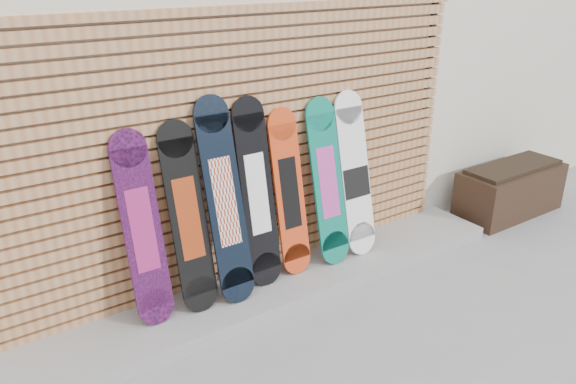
% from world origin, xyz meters
% --- Properties ---
extents(ground, '(80.00, 80.00, 0.00)m').
position_xyz_m(ground, '(0.00, 0.00, 0.00)').
color(ground, gray).
rests_on(ground, ground).
extents(building, '(12.00, 5.00, 3.60)m').
position_xyz_m(building, '(0.50, 3.50, 1.80)').
color(building, beige).
rests_on(building, ground).
extents(concrete_step, '(4.60, 0.70, 0.12)m').
position_xyz_m(concrete_step, '(-0.15, 0.68, 0.06)').
color(concrete_step, gray).
rests_on(concrete_step, ground).
extents(slat_wall, '(4.26, 0.08, 2.29)m').
position_xyz_m(slat_wall, '(-0.15, 0.97, 1.21)').
color(slat_wall, '#AE7448').
rests_on(slat_wall, ground).
extents(planter_box, '(1.25, 0.52, 0.56)m').
position_xyz_m(planter_box, '(2.89, 0.59, 0.28)').
color(planter_box, black).
rests_on(planter_box, ground).
extents(snowboard_0, '(0.27, 0.31, 1.42)m').
position_xyz_m(snowboard_0, '(-1.14, 0.79, 0.83)').
color(snowboard_0, black).
rests_on(snowboard_0, concrete_step).
extents(snowboard_1, '(0.28, 0.34, 1.43)m').
position_xyz_m(snowboard_1, '(-0.79, 0.77, 0.83)').
color(snowboard_1, black).
rests_on(snowboard_1, concrete_step).
extents(snowboard_2, '(0.29, 0.40, 1.58)m').
position_xyz_m(snowboard_2, '(-0.50, 0.75, 0.91)').
color(snowboard_2, black).
rests_on(snowboard_2, concrete_step).
extents(snowboard_3, '(0.28, 0.31, 1.53)m').
position_xyz_m(snowboard_3, '(-0.19, 0.79, 0.88)').
color(snowboard_3, black).
rests_on(snowboard_3, concrete_step).
extents(snowboard_4, '(0.27, 0.30, 1.39)m').
position_xyz_m(snowboard_4, '(0.12, 0.80, 0.81)').
color(snowboard_4, red).
rests_on(snowboard_4, concrete_step).
extents(snowboard_5, '(0.29, 0.35, 1.43)m').
position_xyz_m(snowboard_5, '(0.50, 0.77, 0.83)').
color(snowboard_5, '#0B735F').
rests_on(snowboard_5, concrete_step).
extents(snowboard_6, '(0.30, 0.35, 1.45)m').
position_xyz_m(snowboard_6, '(0.81, 0.77, 0.83)').
color(snowboard_6, white).
rests_on(snowboard_6, concrete_step).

